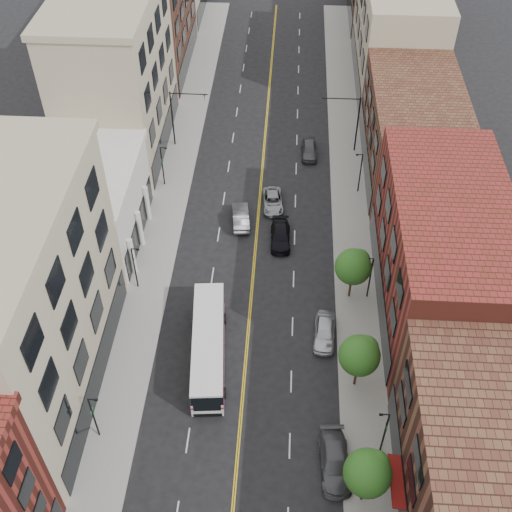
% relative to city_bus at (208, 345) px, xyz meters
% --- Properties ---
extents(sidewalk_left, '(4.00, 110.00, 0.15)m').
position_rel_city_bus_xyz_m(sidewalk_left, '(-6.81, 18.95, -1.73)').
color(sidewalk_left, gray).
rests_on(sidewalk_left, ground).
extents(sidewalk_right, '(4.00, 110.00, 0.15)m').
position_rel_city_bus_xyz_m(sidewalk_right, '(13.19, 18.95, -1.73)').
color(sidewalk_right, gray).
rests_on(sidewalk_right, ground).
extents(bldg_l_tanoffice, '(10.00, 22.00, 18.00)m').
position_rel_city_bus_xyz_m(bldg_l_tanoffice, '(-13.81, -3.05, 7.20)').
color(bldg_l_tanoffice, tan).
rests_on(bldg_l_tanoffice, ground).
extents(bldg_l_white, '(10.00, 14.00, 8.00)m').
position_rel_city_bus_xyz_m(bldg_l_white, '(-13.81, 14.95, 2.20)').
color(bldg_l_white, silver).
rests_on(bldg_l_white, ground).
extents(bldg_l_far_a, '(10.00, 20.00, 18.00)m').
position_rel_city_bus_xyz_m(bldg_l_far_a, '(-13.81, 31.95, 7.20)').
color(bldg_l_far_a, tan).
rests_on(bldg_l_far_a, ground).
extents(bldg_l_far_b, '(10.00, 20.00, 15.00)m').
position_rel_city_bus_xyz_m(bldg_l_far_b, '(-13.81, 51.95, 5.70)').
color(bldg_l_far_b, '#512B20').
rests_on(bldg_l_far_b, ground).
extents(bldg_r_mid, '(10.00, 22.00, 12.00)m').
position_rel_city_bus_xyz_m(bldg_r_mid, '(20.19, 7.95, 4.20)').
color(bldg_r_mid, maroon).
rests_on(bldg_r_mid, ground).
extents(bldg_r_far_a, '(10.00, 20.00, 10.00)m').
position_rel_city_bus_xyz_m(bldg_r_far_a, '(20.19, 28.95, 3.20)').
color(bldg_r_far_a, '#512B20').
rests_on(bldg_r_far_a, ground).
extents(bldg_r_far_b, '(10.00, 22.00, 14.00)m').
position_rel_city_bus_xyz_m(bldg_r_far_b, '(20.19, 49.95, 5.20)').
color(bldg_r_far_b, tan).
rests_on(bldg_r_far_b, ground).
extents(tree_r_1, '(3.40, 3.40, 5.59)m').
position_rel_city_bus_xyz_m(tree_r_1, '(12.57, -11.98, 2.33)').
color(tree_r_1, black).
rests_on(tree_r_1, sidewalk_right).
extents(tree_r_2, '(3.40, 3.40, 5.59)m').
position_rel_city_bus_xyz_m(tree_r_2, '(12.57, -1.98, 2.33)').
color(tree_r_2, black).
rests_on(tree_r_2, sidewalk_right).
extents(tree_r_3, '(3.40, 3.40, 5.59)m').
position_rel_city_bus_xyz_m(tree_r_3, '(12.57, 8.02, 2.33)').
color(tree_r_3, black).
rests_on(tree_r_3, sidewalk_right).
extents(lamp_l_1, '(0.81, 0.55, 5.05)m').
position_rel_city_bus_xyz_m(lamp_l_1, '(-7.77, -8.05, 1.17)').
color(lamp_l_1, black).
rests_on(lamp_l_1, sidewalk_left).
extents(lamp_l_2, '(0.81, 0.55, 5.05)m').
position_rel_city_bus_xyz_m(lamp_l_2, '(-7.77, 7.95, 1.17)').
color(lamp_l_2, black).
rests_on(lamp_l_2, sidewalk_left).
extents(lamp_l_3, '(0.81, 0.55, 5.05)m').
position_rel_city_bus_xyz_m(lamp_l_3, '(-7.77, 23.95, 1.17)').
color(lamp_l_3, black).
rests_on(lamp_l_3, sidewalk_left).
extents(lamp_r_1, '(0.81, 0.55, 5.05)m').
position_rel_city_bus_xyz_m(lamp_r_1, '(14.14, -8.05, 1.17)').
color(lamp_r_1, black).
rests_on(lamp_r_1, sidewalk_right).
extents(lamp_r_2, '(0.81, 0.55, 5.05)m').
position_rel_city_bus_xyz_m(lamp_r_2, '(14.14, 7.95, 1.17)').
color(lamp_r_2, black).
rests_on(lamp_r_2, sidewalk_right).
extents(lamp_r_3, '(0.81, 0.55, 5.05)m').
position_rel_city_bus_xyz_m(lamp_r_3, '(14.14, 23.95, 1.17)').
color(lamp_r_3, black).
rests_on(lamp_r_3, sidewalk_right).
extents(signal_mast_left, '(4.49, 0.18, 7.20)m').
position_rel_city_bus_xyz_m(signal_mast_left, '(-7.08, 31.95, 2.84)').
color(signal_mast_left, black).
rests_on(signal_mast_left, sidewalk_left).
extents(signal_mast_right, '(4.49, 0.18, 7.20)m').
position_rel_city_bus_xyz_m(signal_mast_right, '(13.45, 31.95, 2.84)').
color(signal_mast_right, black).
rests_on(signal_mast_right, sidewalk_right).
extents(city_bus, '(3.73, 12.24, 3.10)m').
position_rel_city_bus_xyz_m(city_bus, '(0.00, 0.00, 0.00)').
color(city_bus, silver).
rests_on(city_bus, ground).
extents(car_parked_mid, '(2.63, 5.64, 1.59)m').
position_rel_city_bus_xyz_m(car_parked_mid, '(10.59, -9.64, -1.01)').
color(car_parked_mid, '#4B4B50').
rests_on(car_parked_mid, ground).
extents(car_parked_far, '(2.19, 4.79, 1.59)m').
position_rel_city_bus_xyz_m(car_parked_far, '(10.04, 2.83, -1.01)').
color(car_parked_far, silver).
rests_on(car_parked_far, ground).
extents(car_lane_behind, '(2.26, 4.97, 1.58)m').
position_rel_city_bus_xyz_m(car_lane_behind, '(1.39, 18.00, -1.01)').
color(car_lane_behind, '#56575C').
rests_on(car_lane_behind, ground).
extents(car_lane_a, '(2.20, 5.05, 1.45)m').
position_rel_city_bus_xyz_m(car_lane_a, '(5.70, 15.30, -1.08)').
color(car_lane_a, black).
rests_on(car_lane_a, ground).
extents(car_lane_b, '(2.70, 5.01, 1.34)m').
position_rel_city_bus_xyz_m(car_lane_b, '(4.69, 20.97, -1.13)').
color(car_lane_b, gray).
rests_on(car_lane_b, ground).
extents(car_lane_c, '(1.91, 4.53, 1.53)m').
position_rel_city_bus_xyz_m(car_lane_c, '(8.69, 30.83, -1.04)').
color(car_lane_c, '#434347').
rests_on(car_lane_c, ground).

